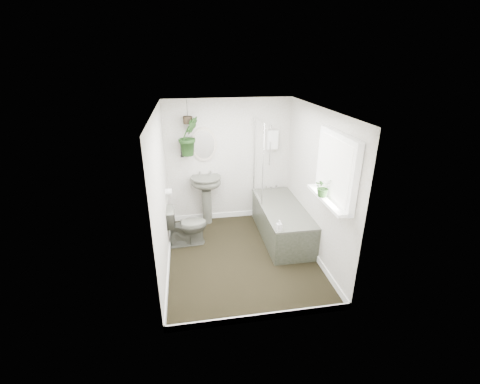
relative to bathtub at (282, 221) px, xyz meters
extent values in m
cube|color=black|center=(-0.80, -0.50, -0.30)|extent=(2.30, 2.80, 0.02)
cube|color=white|center=(-0.80, -0.50, 2.02)|extent=(2.30, 2.80, 0.02)
cube|color=silver|center=(-0.80, 0.91, 0.86)|extent=(2.30, 0.02, 2.30)
cube|color=silver|center=(-0.80, -1.91, 0.86)|extent=(2.30, 0.02, 2.30)
cube|color=silver|center=(-1.96, -0.50, 0.86)|extent=(0.02, 2.80, 2.30)
cube|color=silver|center=(0.36, -0.50, 0.86)|extent=(0.02, 2.80, 2.30)
cube|color=white|center=(-0.80, -0.50, -0.24)|extent=(2.30, 2.80, 0.10)
cube|color=white|center=(0.00, 0.84, 1.26)|extent=(0.20, 0.10, 0.35)
ellipsoid|color=#BBAF9E|center=(-1.25, 0.87, 1.21)|extent=(0.46, 0.03, 0.62)
cylinder|color=black|center=(-1.65, 0.86, 1.11)|extent=(0.04, 0.04, 0.22)
cylinder|color=white|center=(-1.90, 0.20, 0.61)|extent=(0.11, 0.11, 0.11)
cube|color=white|center=(0.29, -1.20, 1.36)|extent=(0.08, 1.00, 0.90)
cube|color=white|center=(0.22, -1.20, 0.94)|extent=(0.18, 1.00, 0.04)
cube|color=white|center=(0.24, -1.20, 1.36)|extent=(0.01, 0.86, 0.76)
imported|color=#4F5046|center=(-1.65, 0.03, 0.06)|extent=(0.72, 0.44, 0.70)
imported|color=black|center=(0.17, -1.14, 1.09)|extent=(0.26, 0.24, 0.25)
imported|color=black|center=(-1.51, 0.75, 1.40)|extent=(0.47, 0.43, 0.67)
imported|color=black|center=(-0.29, -0.79, 0.37)|extent=(0.08, 0.09, 0.17)
cylinder|color=black|center=(-1.51, 0.75, 1.68)|extent=(0.16, 0.16, 0.12)
camera|label=1|loc=(-1.54, -4.78, 2.65)|focal=24.00mm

